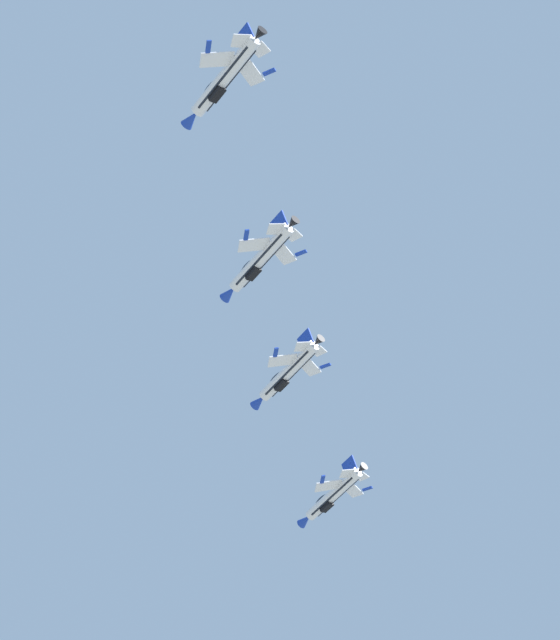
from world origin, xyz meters
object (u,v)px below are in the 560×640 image
fighter_jet_left_wing (288,372)px  fighter_jet_right_wing (260,259)px  fighter_jet_lead (333,495)px  fighter_jet_left_outer (224,78)px

fighter_jet_left_wing → fighter_jet_right_wing: (-0.83, -22.09, -2.66)m
fighter_jet_lead → fighter_jet_right_wing: bearing=-139.6°
fighter_jet_lead → fighter_jet_right_wing: fighter_jet_lead is taller
fighter_jet_right_wing → fighter_jet_left_wing: bearing=43.7°
fighter_jet_lead → fighter_jet_right_wing: (-4.52, -47.58, -2.50)m
fighter_jet_left_wing → fighter_jet_lead: bearing=37.6°
fighter_jet_lead → fighter_jet_left_wing: bearing=-142.4°
fighter_jet_lead → fighter_jet_left_wing: size_ratio=1.00×
fighter_jet_lead → fighter_jet_left_wing: (-3.69, -25.49, 0.16)m
fighter_jet_left_wing → fighter_jet_left_outer: fighter_jet_left_wing is taller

